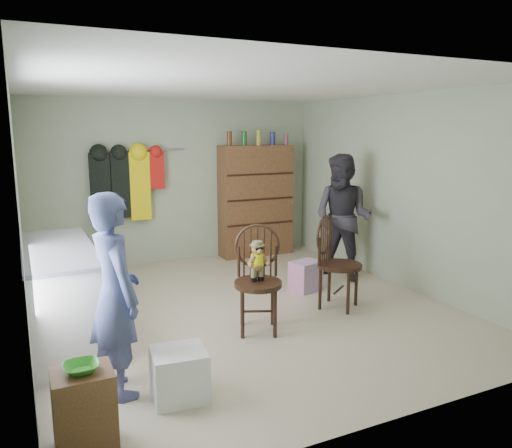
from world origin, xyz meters
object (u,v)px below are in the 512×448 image
chair_far (334,258)px  dresser (256,200)px  counter (61,294)px  chair_front (258,271)px

chair_far → dresser: 2.69m
counter → chair_far: bearing=-7.0°
chair_front → dresser: dresser is taller
chair_front → counter: bearing=-174.7°
chair_front → dresser: (1.36, 2.89, 0.29)m
chair_front → dresser: bearing=87.9°
dresser → counter: bearing=-144.3°
counter → chair_far: 2.96m
chair_front → dresser: 3.21m
chair_far → dresser: (0.27, 2.66, 0.33)m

